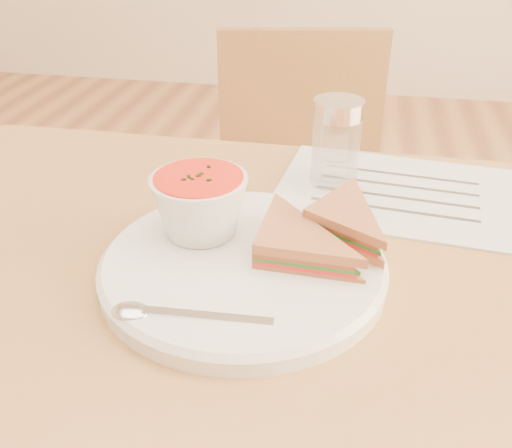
% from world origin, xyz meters
% --- Properties ---
extents(chair_far, '(0.43, 0.43, 0.84)m').
position_xyz_m(chair_far, '(-0.01, 0.61, 0.42)').
color(chair_far, brown).
rests_on(chair_far, floor).
extents(plate, '(0.35, 0.35, 0.02)m').
position_xyz_m(plate, '(-0.01, 0.00, 0.76)').
color(plate, white).
rests_on(plate, dining_table).
extents(soup_bowl, '(0.12, 0.12, 0.07)m').
position_xyz_m(soup_bowl, '(-0.06, 0.04, 0.80)').
color(soup_bowl, white).
rests_on(soup_bowl, plate).
extents(sandwich_half_a, '(0.12, 0.12, 0.03)m').
position_xyz_m(sandwich_half_a, '(0.01, -0.02, 0.78)').
color(sandwich_half_a, '#BF6E43').
rests_on(sandwich_half_a, plate).
extents(sandwich_half_b, '(0.14, 0.14, 0.03)m').
position_xyz_m(sandwich_half_b, '(0.05, 0.05, 0.79)').
color(sandwich_half_b, '#BF6E43').
rests_on(sandwich_half_b, plate).
extents(spoon, '(0.18, 0.05, 0.01)m').
position_xyz_m(spoon, '(-0.04, -0.10, 0.77)').
color(spoon, silver).
rests_on(spoon, plate).
extents(paper_menu, '(0.33, 0.26, 0.00)m').
position_xyz_m(paper_menu, '(0.15, 0.22, 0.75)').
color(paper_menu, silver).
rests_on(paper_menu, dining_table).
extents(condiment_shaker, '(0.08, 0.08, 0.12)m').
position_xyz_m(condiment_shaker, '(0.07, 0.23, 0.81)').
color(condiment_shaker, silver).
rests_on(condiment_shaker, dining_table).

